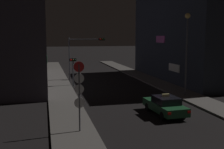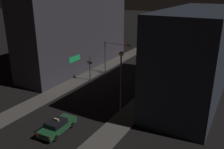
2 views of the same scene
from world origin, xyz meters
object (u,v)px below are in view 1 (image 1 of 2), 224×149
Objects in this scene: street_lamp_near_block at (187,40)px; taxi at (165,105)px; traffic_light_overhead at (83,49)px; traffic_light_left_kerb at (73,66)px; sign_pole_left at (79,91)px.

taxi is at bearing -129.77° from street_lamp_near_block.
traffic_light_overhead is at bearing 101.17° from taxi.
street_lamp_near_block reaches higher than traffic_light_left_kerb.
traffic_light_left_kerb is at bearing 111.58° from taxi.
traffic_light_overhead reaches higher than sign_pole_left.
street_lamp_near_block is (11.33, 8.10, 2.88)m from sign_pole_left.
sign_pole_left is (-6.78, -2.63, 1.91)m from taxi.
sign_pole_left is 0.54× the size of street_lamp_near_block.
sign_pole_left is at bearing -94.39° from traffic_light_left_kerb.
traffic_light_left_kerb is at bearing 85.61° from sign_pole_left.
street_lamp_near_block is (4.55, 5.47, 4.79)m from taxi.
traffic_light_left_kerb is 0.79× the size of sign_pole_left.
taxi is 0.79× the size of traffic_light_overhead.
street_lamp_near_block is (10.06, -8.46, 3.07)m from traffic_light_left_kerb.
traffic_light_overhead is at bearing 81.74° from sign_pole_left.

